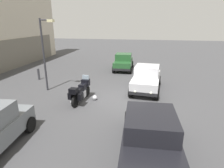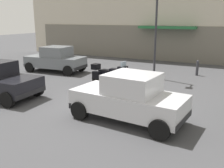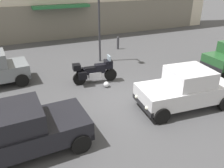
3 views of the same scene
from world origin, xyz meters
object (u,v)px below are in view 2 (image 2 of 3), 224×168
(helmet, at_px, (110,88))
(bollard_curbside, at_px, (197,67))
(car_hatchback_near, at_px, (129,98))
(streetlamp_curbside, at_px, (155,29))
(motorcycle, at_px, (110,75))
(car_wagon_end, at_px, (56,59))

(helmet, distance_m, bollard_curbside, 6.30)
(car_hatchback_near, relative_size, streetlamp_curbside, 0.87)
(motorcycle, bearing_deg, streetlamp_curbside, 67.67)
(motorcycle, bearing_deg, bollard_curbside, 58.41)
(car_wagon_end, xyz_separation_m, bollard_curbside, (8.36, 3.01, -0.32))
(motorcycle, relative_size, car_hatchback_near, 0.57)
(motorcycle, height_order, helmet, motorcycle)
(car_hatchback_near, xyz_separation_m, car_wagon_end, (-7.45, 5.36, 0.00))
(bollard_curbside, bearing_deg, streetlamp_curbside, -136.34)
(helmet, relative_size, car_hatchback_near, 0.07)
(helmet, xyz_separation_m, streetlamp_curbside, (1.05, 3.42, 2.66))
(helmet, relative_size, car_wagon_end, 0.07)
(motorcycle, distance_m, streetlamp_curbside, 3.75)
(helmet, distance_m, streetlamp_curbside, 4.46)
(car_wagon_end, bearing_deg, streetlamp_curbside, -175.00)
(motorcycle, xyz_separation_m, bollard_curbside, (3.52, 4.73, -0.13))
(motorcycle, xyz_separation_m, helmet, (0.35, -0.71, -0.48))
(car_hatchback_near, bearing_deg, helmet, -47.40)
(helmet, bearing_deg, motorcycle, 116.39)
(car_wagon_end, distance_m, bollard_curbside, 8.89)
(streetlamp_curbside, height_order, bollard_curbside, streetlamp_curbside)
(helmet, distance_m, car_wagon_end, 5.77)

